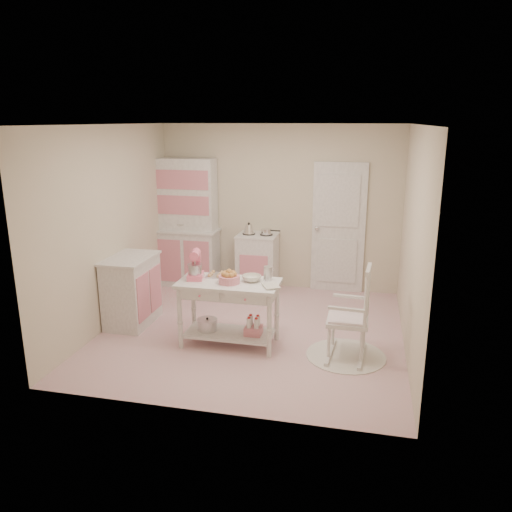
{
  "coord_description": "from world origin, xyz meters",
  "views": [
    {
      "loc": [
        1.36,
        -5.84,
        2.65
      ],
      "look_at": [
        0.03,
        0.07,
        1.0
      ],
      "focal_mm": 35.0,
      "sensor_mm": 36.0,
      "label": 1
    }
  ],
  "objects_px": {
    "stove": "(258,262)",
    "work_table": "(229,313)",
    "hutch": "(186,223)",
    "stand_mixer": "(195,265)",
    "bread_basket": "(229,279)",
    "base_cabinet": "(132,290)",
    "rocking_chair": "(348,312)"
  },
  "relations": [
    {
      "from": "stove",
      "to": "bread_basket",
      "type": "xyz_separation_m",
      "value": [
        0.12,
        -2.09,
        0.39
      ]
    },
    {
      "from": "stove",
      "to": "stand_mixer",
      "type": "xyz_separation_m",
      "value": [
        -0.32,
        -2.02,
        0.51
      ]
    },
    {
      "from": "base_cabinet",
      "to": "rocking_chair",
      "type": "bearing_deg",
      "value": -7.52
    },
    {
      "from": "hutch",
      "to": "base_cabinet",
      "type": "xyz_separation_m",
      "value": [
        -0.14,
        -1.74,
        -0.58
      ]
    },
    {
      "from": "rocking_chair",
      "to": "bread_basket",
      "type": "height_order",
      "value": "rocking_chair"
    },
    {
      "from": "hutch",
      "to": "base_cabinet",
      "type": "height_order",
      "value": "hutch"
    },
    {
      "from": "base_cabinet",
      "to": "bread_basket",
      "type": "xyz_separation_m",
      "value": [
        1.46,
        -0.4,
        0.39
      ]
    },
    {
      "from": "stand_mixer",
      "to": "base_cabinet",
      "type": "bearing_deg",
      "value": 150.78
    },
    {
      "from": "hutch",
      "to": "stove",
      "type": "height_order",
      "value": "hutch"
    },
    {
      "from": "rocking_chair",
      "to": "stand_mixer",
      "type": "height_order",
      "value": "stand_mixer"
    },
    {
      "from": "hutch",
      "to": "work_table",
      "type": "distance_m",
      "value": 2.54
    },
    {
      "from": "base_cabinet",
      "to": "stand_mixer",
      "type": "xyz_separation_m",
      "value": [
        1.02,
        -0.33,
        0.51
      ]
    },
    {
      "from": "rocking_chair",
      "to": "bread_basket",
      "type": "relative_size",
      "value": 4.4
    },
    {
      "from": "rocking_chair",
      "to": "stand_mixer",
      "type": "distance_m",
      "value": 1.88
    },
    {
      "from": "base_cabinet",
      "to": "stand_mixer",
      "type": "bearing_deg",
      "value": -17.89
    },
    {
      "from": "stove",
      "to": "bread_basket",
      "type": "distance_m",
      "value": 2.13
    },
    {
      "from": "bread_basket",
      "to": "stove",
      "type": "bearing_deg",
      "value": 93.29
    },
    {
      "from": "stove",
      "to": "rocking_chair",
      "type": "distance_m",
      "value": 2.56
    },
    {
      "from": "base_cabinet",
      "to": "work_table",
      "type": "relative_size",
      "value": 0.77
    },
    {
      "from": "work_table",
      "to": "stand_mixer",
      "type": "height_order",
      "value": "stand_mixer"
    },
    {
      "from": "hutch",
      "to": "work_table",
      "type": "bearing_deg",
      "value": -58.08
    },
    {
      "from": "work_table",
      "to": "stove",
      "type": "bearing_deg",
      "value": 92.81
    },
    {
      "from": "stand_mixer",
      "to": "bread_basket",
      "type": "bearing_deg",
      "value": -20.36
    },
    {
      "from": "hutch",
      "to": "stand_mixer",
      "type": "height_order",
      "value": "hutch"
    },
    {
      "from": "stove",
      "to": "stand_mixer",
      "type": "bearing_deg",
      "value": -99.02
    },
    {
      "from": "hutch",
      "to": "stand_mixer",
      "type": "bearing_deg",
      "value": -66.94
    },
    {
      "from": "work_table",
      "to": "stand_mixer",
      "type": "relative_size",
      "value": 3.53
    },
    {
      "from": "hutch",
      "to": "bread_basket",
      "type": "height_order",
      "value": "hutch"
    },
    {
      "from": "stove",
      "to": "bread_basket",
      "type": "bearing_deg",
      "value": -86.71
    },
    {
      "from": "stove",
      "to": "work_table",
      "type": "relative_size",
      "value": 0.77
    },
    {
      "from": "work_table",
      "to": "bread_basket",
      "type": "distance_m",
      "value": 0.45
    },
    {
      "from": "rocking_chair",
      "to": "stove",
      "type": "bearing_deg",
      "value": 130.15
    }
  ]
}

